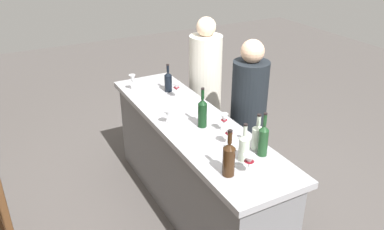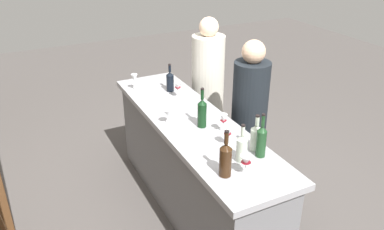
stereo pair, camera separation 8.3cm
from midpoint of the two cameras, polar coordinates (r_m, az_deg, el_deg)
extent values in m
plane|color=#4C4744|center=(3.80, -0.64, -13.28)|extent=(12.00, 12.00, 0.00)
cube|color=slate|center=(3.54, -0.68, -7.82)|extent=(2.22, 0.53, 0.88)
cube|color=#99999E|center=(3.30, -0.72, -1.17)|extent=(2.30, 0.61, 0.05)
cylinder|color=#331E0F|center=(2.57, 4.43, -6.79)|extent=(0.08, 0.08, 0.20)
cone|color=#331E0F|center=(2.51, 4.52, -4.51)|extent=(0.08, 0.08, 0.04)
cylinder|color=#331E0F|center=(2.48, 4.57, -3.30)|extent=(0.03, 0.03, 0.08)
cylinder|color=black|center=(2.45, 4.61, -2.33)|extent=(0.03, 0.03, 0.01)
cylinder|color=#193D1E|center=(2.81, 9.44, -3.99)|extent=(0.07, 0.07, 0.20)
cone|color=#193D1E|center=(2.75, 9.62, -1.86)|extent=(0.07, 0.07, 0.04)
cylinder|color=#193D1E|center=(2.72, 9.71, -0.73)|extent=(0.02, 0.02, 0.08)
cylinder|color=black|center=(2.70, 9.79, 0.17)|extent=(0.03, 0.03, 0.01)
cylinder|color=#B7C6B2|center=(2.74, 6.70, -5.00)|extent=(0.08, 0.08, 0.17)
cone|color=#B7C6B2|center=(2.69, 6.81, -3.17)|extent=(0.08, 0.08, 0.03)
cylinder|color=#B7C6B2|center=(2.66, 6.87, -2.21)|extent=(0.03, 0.03, 0.07)
cylinder|color=black|center=(2.64, 6.92, -1.42)|extent=(0.03, 0.03, 0.01)
cylinder|color=#B7C6B2|center=(2.89, 8.67, -3.40)|extent=(0.08, 0.08, 0.17)
cone|color=#B7C6B2|center=(2.84, 8.80, -1.68)|extent=(0.08, 0.08, 0.03)
cylinder|color=#B7C6B2|center=(2.82, 8.87, -0.76)|extent=(0.03, 0.03, 0.07)
cylinder|color=black|center=(2.80, 8.93, -0.02)|extent=(0.03, 0.03, 0.01)
cylinder|color=black|center=(3.15, 0.76, -0.03)|extent=(0.07, 0.07, 0.20)
cone|color=black|center=(3.10, 0.78, 1.96)|extent=(0.07, 0.07, 0.04)
cylinder|color=black|center=(3.07, 0.78, 3.00)|extent=(0.03, 0.03, 0.08)
cylinder|color=black|center=(3.06, 0.79, 3.83)|extent=(0.03, 0.03, 0.01)
cylinder|color=black|center=(3.84, -4.09, 4.61)|extent=(0.07, 0.07, 0.17)
cone|color=black|center=(3.80, -4.14, 5.98)|extent=(0.07, 0.07, 0.03)
cylinder|color=black|center=(3.78, -4.16, 6.70)|extent=(0.03, 0.03, 0.07)
cylinder|color=black|center=(3.77, -4.18, 7.28)|extent=(0.03, 0.03, 0.01)
cylinder|color=white|center=(3.12, 3.86, -2.39)|extent=(0.06, 0.06, 0.00)
cylinder|color=white|center=(3.10, 3.88, -1.76)|extent=(0.01, 0.01, 0.07)
cone|color=white|center=(3.07, 3.93, -0.50)|extent=(0.06, 0.06, 0.08)
cone|color=maroon|center=(3.08, 3.91, -0.94)|extent=(0.05, 0.05, 0.03)
cylinder|color=white|center=(3.72, -2.90, 2.55)|extent=(0.06, 0.06, 0.00)
cylinder|color=white|center=(3.70, -2.91, 3.11)|extent=(0.01, 0.01, 0.08)
cone|color=white|center=(3.67, -2.94, 4.17)|extent=(0.07, 0.07, 0.07)
cone|color=maroon|center=(3.68, -2.93, 3.84)|extent=(0.06, 0.06, 0.03)
cylinder|color=white|center=(2.95, 4.50, -4.30)|extent=(0.07, 0.07, 0.00)
cylinder|color=white|center=(2.93, 4.53, -3.72)|extent=(0.01, 0.01, 0.06)
cone|color=white|center=(2.90, 4.58, -2.50)|extent=(0.07, 0.07, 0.08)
cone|color=maroon|center=(2.91, 4.56, -2.91)|extent=(0.06, 0.06, 0.03)
cylinder|color=white|center=(2.65, 7.27, -8.41)|extent=(0.06, 0.06, 0.00)
cylinder|color=white|center=(2.63, 7.31, -7.74)|extent=(0.01, 0.01, 0.07)
cone|color=white|center=(2.59, 7.40, -6.45)|extent=(0.08, 0.08, 0.07)
cone|color=maroon|center=(2.60, 7.37, -6.89)|extent=(0.07, 0.07, 0.02)
cylinder|color=white|center=(3.24, -4.22, -1.31)|extent=(0.06, 0.06, 0.00)
cylinder|color=white|center=(3.22, -4.24, -0.80)|extent=(0.01, 0.01, 0.06)
cone|color=white|center=(3.19, -4.28, 0.21)|extent=(0.08, 0.08, 0.07)
cylinder|color=white|center=(3.91, -9.15, 3.51)|extent=(0.07, 0.07, 0.00)
cylinder|color=white|center=(3.90, -9.19, 4.07)|extent=(0.01, 0.01, 0.08)
cone|color=white|center=(3.87, -9.28, 5.20)|extent=(0.06, 0.06, 0.08)
cylinder|color=beige|center=(4.23, 1.34, 2.27)|extent=(0.44, 0.44, 1.40)
sphere|color=beige|center=(3.97, 1.46, 12.69)|extent=(0.20, 0.20, 0.20)
cylinder|color=black|center=(3.68, 7.31, -2.28)|extent=(0.34, 0.34, 1.35)
sphere|color=#D8AD8C|center=(3.38, 8.06, 9.17)|extent=(0.20, 0.20, 0.20)
camera|label=1|loc=(0.04, -90.73, -0.36)|focal=36.70mm
camera|label=2|loc=(0.04, 89.27, 0.36)|focal=36.70mm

